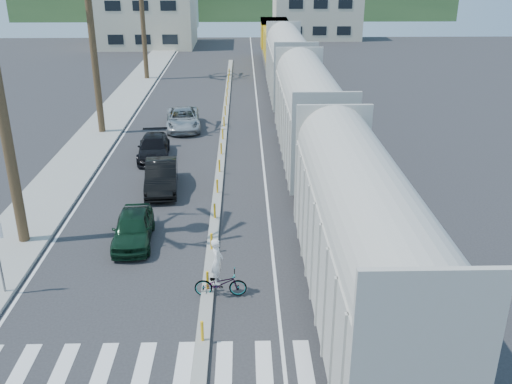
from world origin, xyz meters
TOP-DOWN VIEW (x-y plane):
  - ground at (0.00, 0.00)m, footprint 140.00×140.00m
  - sidewalk at (-8.50, 25.00)m, footprint 3.00×90.00m
  - rails at (5.00, 28.00)m, footprint 1.56×100.00m
  - median at (0.00, 19.96)m, footprint 0.45×60.00m
  - crosswalk at (0.00, -2.00)m, footprint 14.00×2.20m
  - lane_markings at (-2.15, 25.00)m, footprint 9.42×90.00m
  - freight_train at (5.00, 20.69)m, footprint 3.00×60.94m
  - buildings at (-6.41, 71.66)m, footprint 38.00×27.00m
  - car_lead at (-3.36, 5.97)m, footprint 2.11×4.16m
  - car_second at (-2.91, 11.83)m, footprint 2.42×4.82m
  - car_third at (-4.03, 16.86)m, footprint 2.55×4.77m
  - car_rear at (-2.87, 23.05)m, footprint 3.31×5.45m
  - cyclist at (0.46, 1.77)m, footprint 0.76×1.89m

SIDE VIEW (x-z plane):
  - ground at x=0.00m, z-range 0.00..0.00m
  - lane_markings at x=-2.15m, z-range 0.00..0.01m
  - crosswalk at x=0.00m, z-range 0.00..0.01m
  - rails at x=5.00m, z-range 0.00..0.06m
  - sidewalk at x=-8.50m, z-range 0.00..0.15m
  - median at x=0.00m, z-range -0.34..0.51m
  - car_third at x=-4.03m, z-range 0.00..1.30m
  - car_lead at x=-3.36m, z-range 0.00..1.35m
  - car_rear at x=-2.87m, z-range 0.00..1.39m
  - cyclist at x=0.46m, z-range -0.40..1.87m
  - car_second at x=-2.91m, z-range 0.00..1.49m
  - freight_train at x=5.00m, z-range -0.02..5.83m
  - buildings at x=-6.41m, z-range -0.64..9.36m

